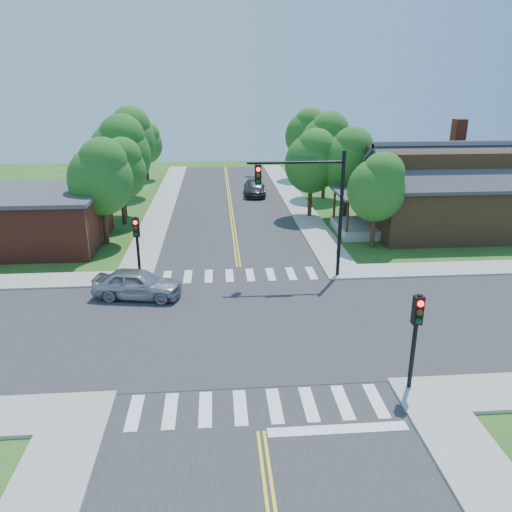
{
  "coord_description": "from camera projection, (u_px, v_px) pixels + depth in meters",
  "views": [
    {
      "loc": [
        -1.22,
        -20.7,
        10.7
      ],
      "look_at": [
        0.71,
        3.35,
        2.2
      ],
      "focal_mm": 35.0,
      "sensor_mm": 36.0,
      "label": 1
    }
  ],
  "objects": [
    {
      "name": "road_ew",
      "position": [
        246.0,
        324.0,
        23.1
      ],
      "size": [
        90.0,
        10.0,
        0.04
      ],
      "primitive_type": "cube",
      "color": "#2D2D30",
      "rests_on": "ground"
    },
    {
      "name": "tree_w_b",
      "position": [
        121.0,
        151.0,
        39.53
      ],
      "size": [
        4.9,
        4.66,
        8.33
      ],
      "color": "#382314",
      "rests_on": "ground"
    },
    {
      "name": "signal_pole_se",
      "position": [
        416.0,
        325.0,
        17.36
      ],
      "size": [
        0.34,
        0.42,
        3.8
      ],
      "color": "black",
      "rests_on": "ground"
    },
    {
      "name": "tree_bldg",
      "position": [
        121.0,
        168.0,
        37.93
      ],
      "size": [
        3.98,
        3.78,
        6.77
      ],
      "color": "#382314",
      "rests_on": "ground"
    },
    {
      "name": "signal_pole_nw",
      "position": [
        137.0,
        237.0,
        27.04
      ],
      "size": [
        0.34,
        0.42,
        3.8
      ],
      "color": "black",
      "rests_on": "ground"
    },
    {
      "name": "sidewalk_ne",
      "position": [
        435.0,
        224.0,
        39.15
      ],
      "size": [
        40.0,
        40.0,
        0.14
      ],
      "color": "#9E9B93",
      "rests_on": "ground"
    },
    {
      "name": "crosswalk_north",
      "position": [
        240.0,
        275.0,
        28.92
      ],
      "size": [
        8.85,
        2.0,
        0.01
      ],
      "color": "white",
      "rests_on": "ground"
    },
    {
      "name": "road_ns",
      "position": [
        246.0,
        325.0,
        23.1
      ],
      "size": [
        10.0,
        90.0,
        0.04
      ],
      "primitive_type": "cube",
      "color": "#2D2D30",
      "rests_on": "ground"
    },
    {
      "name": "centerline",
      "position": [
        246.0,
        324.0,
        23.09
      ],
      "size": [
        0.3,
        90.0,
        0.01
      ],
      "color": "yellow",
      "rests_on": "ground"
    },
    {
      "name": "tree_e_c",
      "position": [
        326.0,
        142.0,
        46.23
      ],
      "size": [
        4.8,
        4.56,
        8.16
      ],
      "color": "#382314",
      "rests_on": "ground"
    },
    {
      "name": "sidewalk_nw",
      "position": [
        19.0,
        233.0,
        36.76
      ],
      "size": [
        40.0,
        40.0,
        0.14
      ],
      "color": "#9E9B93",
      "rests_on": "ground"
    },
    {
      "name": "tree_e_a",
      "position": [
        378.0,
        186.0,
        32.51
      ],
      "size": [
        3.79,
        3.6,
        6.45
      ],
      "color": "#382314",
      "rests_on": "ground"
    },
    {
      "name": "tree_e_d",
      "position": [
        307.0,
        133.0,
        55.29
      ],
      "size": [
        4.7,
        4.46,
        7.98
      ],
      "color": "#382314",
      "rests_on": "ground"
    },
    {
      "name": "signal_mast_ne",
      "position": [
        311.0,
        195.0,
        27.04
      ],
      "size": [
        5.3,
        0.42,
        7.2
      ],
      "color": "black",
      "rests_on": "ground"
    },
    {
      "name": "car_silver",
      "position": [
        137.0,
        284.0,
        25.73
      ],
      "size": [
        3.46,
        5.19,
        1.54
      ],
      "primitive_type": "imported",
      "rotation": [
        0.0,
        0.0,
        1.39
      ],
      "color": "#A9ABB0",
      "rests_on": "ground"
    },
    {
      "name": "tree_w_c",
      "position": [
        129.0,
        138.0,
        46.79
      ],
      "size": [
        5.04,
        4.79,
        8.57
      ],
      "color": "#382314",
      "rests_on": "ground"
    },
    {
      "name": "building_nw",
      "position": [
        26.0,
        218.0,
        33.82
      ],
      "size": [
        10.4,
        8.4,
        3.73
      ],
      "color": "maroon",
      "rests_on": "ground"
    },
    {
      "name": "house_ne",
      "position": [
        440.0,
        187.0,
        36.52
      ],
      "size": [
        13.05,
        8.8,
        7.11
      ],
      "color": "#312111",
      "rests_on": "ground"
    },
    {
      "name": "tree_w_a",
      "position": [
        101.0,
        175.0,
        33.0
      ],
      "size": [
        4.29,
        4.08,
        7.3
      ],
      "color": "#382314",
      "rests_on": "ground"
    },
    {
      "name": "crosswalk_south",
      "position": [
        258.0,
        406.0,
        17.26
      ],
      "size": [
        8.85,
        2.0,
        0.01
      ],
      "color": "white",
      "rests_on": "ground"
    },
    {
      "name": "tree_e_b",
      "position": [
        349.0,
        159.0,
        39.22
      ],
      "size": [
        4.36,
        4.14,
        7.41
      ],
      "color": "#382314",
      "rests_on": "ground"
    },
    {
      "name": "stop_bar",
      "position": [
        338.0,
        430.0,
        16.15
      ],
      "size": [
        4.6,
        0.45,
        0.09
      ],
      "primitive_type": "cube",
      "color": "white",
      "rests_on": "ground"
    },
    {
      "name": "intersection_patch",
      "position": [
        246.0,
        325.0,
        23.11
      ],
      "size": [
        10.2,
        10.2,
        0.06
      ],
      "primitive_type": "cube",
      "color": "#2D2D30",
      "rests_on": "ground"
    },
    {
      "name": "tree_w_d",
      "position": [
        146.0,
        142.0,
        55.71
      ],
      "size": [
        3.78,
        3.59,
        6.43
      ],
      "color": "#382314",
      "rests_on": "ground"
    },
    {
      "name": "tree_house",
      "position": [
        312.0,
        160.0,
        39.73
      ],
      "size": [
        4.26,
        4.04,
        7.24
      ],
      "color": "#382314",
      "rests_on": "ground"
    },
    {
      "name": "ground",
      "position": [
        246.0,
        325.0,
        23.11
      ],
      "size": [
        100.0,
        100.0,
        0.0
      ],
      "primitive_type": "plane",
      "color": "#29541A",
      "rests_on": "ground"
    },
    {
      "name": "car_dgrey",
      "position": [
        254.0,
        188.0,
        48.94
      ],
      "size": [
        2.39,
        5.16,
        1.45
      ],
      "primitive_type": "imported",
      "rotation": [
        0.0,
        0.0,
        -0.04
      ],
      "color": "#282A2C",
      "rests_on": "ground"
    }
  ]
}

